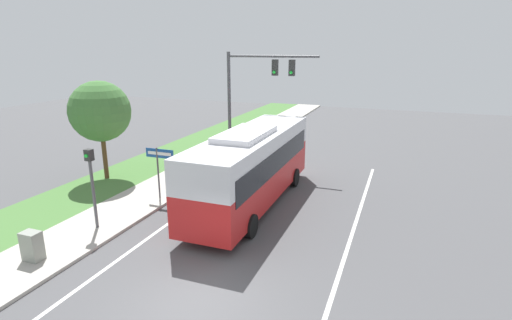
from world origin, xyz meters
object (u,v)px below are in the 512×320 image
object	(u,v)px
bus	(252,163)
pedestrian_signal	(91,176)
street_sign	(159,163)
utility_cabinet	(32,246)
signal_gantry	(254,86)

from	to	relation	value
bus	pedestrian_signal	size ratio (longest dim) A/B	3.07
pedestrian_signal	street_sign	world-z (taller)	pedestrian_signal
street_sign	utility_cabinet	xyz separation A→B (m)	(-0.75, -6.39, -1.21)
bus	pedestrian_signal	bearing A→B (deg)	-135.52
street_sign	pedestrian_signal	bearing A→B (deg)	-98.86
signal_gantry	pedestrian_signal	bearing A→B (deg)	-102.71
pedestrian_signal	utility_cabinet	distance (m)	3.20
utility_cabinet	pedestrian_signal	bearing A→B (deg)	86.21
bus	utility_cabinet	xyz separation A→B (m)	(-4.95, -7.44, -1.34)
signal_gantry	street_sign	bearing A→B (deg)	-104.59
signal_gantry	pedestrian_signal	world-z (taller)	signal_gantry
signal_gantry	street_sign	size ratio (longest dim) A/B	2.63
bus	utility_cabinet	distance (m)	9.03
bus	utility_cabinet	world-z (taller)	bus
pedestrian_signal	street_sign	distance (m)	3.69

